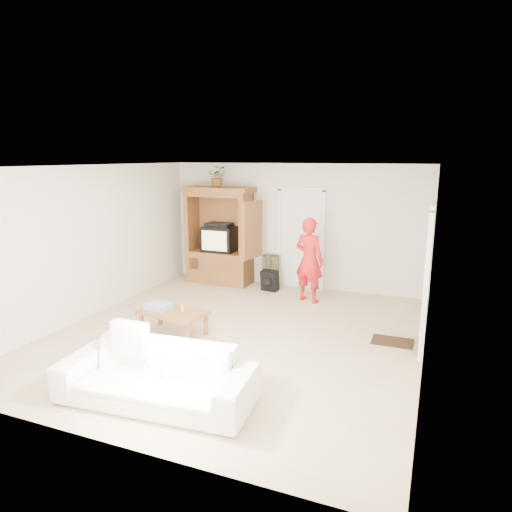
{
  "coord_description": "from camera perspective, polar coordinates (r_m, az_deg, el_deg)",
  "views": [
    {
      "loc": [
        2.78,
        -6.13,
        2.74
      ],
      "look_at": [
        0.09,
        0.6,
        1.15
      ],
      "focal_mm": 32.0,
      "sensor_mm": 36.0,
      "label": 1
    }
  ],
  "objects": [
    {
      "name": "armoire",
      "position": [
        9.98,
        -4.47,
        1.76
      ],
      "size": [
        1.82,
        1.14,
        2.1
      ],
      "color": "brown",
      "rests_on": "floor"
    },
    {
      "name": "wall_right",
      "position": [
        6.3,
        20.93,
        -1.68
      ],
      "size": [
        0.0,
        6.0,
        6.0
      ],
      "primitive_type": "plane",
      "rotation": [
        1.57,
        0.0,
        -1.57
      ],
      "color": "silver",
      "rests_on": "floor"
    },
    {
      "name": "backpack_olive",
      "position": [
        9.78,
        1.83,
        -1.86
      ],
      "size": [
        0.41,
        0.35,
        0.67
      ],
      "primitive_type": null,
      "rotation": [
        0.0,
        0.0,
        0.28
      ],
      "color": "#47442B",
      "rests_on": "floor"
    },
    {
      "name": "coffee_table",
      "position": [
        7.27,
        -10.33,
        -7.11
      ],
      "size": [
        1.11,
        0.7,
        0.39
      ],
      "rotation": [
        0.0,
        0.0,
        -0.12
      ],
      "color": "brown",
      "rests_on": "floor"
    },
    {
      "name": "wall_left",
      "position": [
        8.38,
        -19.93,
        1.73
      ],
      "size": [
        0.0,
        6.0,
        6.0
      ],
      "primitive_type": "plane",
      "rotation": [
        1.57,
        0.0,
        1.57
      ],
      "color": "silver",
      "rests_on": "floor"
    },
    {
      "name": "sofa",
      "position": [
        5.43,
        -12.4,
        -14.37
      ],
      "size": [
        2.28,
        1.04,
        0.65
      ],
      "primitive_type": "imported",
      "rotation": [
        0.0,
        0.0,
        0.08
      ],
      "color": "white",
      "rests_on": "floor"
    },
    {
      "name": "ceiling",
      "position": [
        6.74,
        -2.63,
        11.16
      ],
      "size": [
        6.0,
        6.0,
        0.0
      ],
      "primitive_type": "plane",
      "rotation": [
        3.14,
        0.0,
        0.0
      ],
      "color": "white",
      "rests_on": "floor"
    },
    {
      "name": "candle",
      "position": [
        7.21,
        -9.19,
        -6.4
      ],
      "size": [
        0.08,
        0.08,
        0.1
      ],
      "primitive_type": "cylinder",
      "color": "tan",
      "rests_on": "coffee_table"
    },
    {
      "name": "towel",
      "position": [
        7.38,
        -12.13,
        -6.14
      ],
      "size": [
        0.41,
        0.32,
        0.08
      ],
      "primitive_type": "cube",
      "rotation": [
        0.0,
        0.0,
        -0.1
      ],
      "color": "#E34BAF",
      "rests_on": "coffee_table"
    },
    {
      "name": "wall_back",
      "position": [
        9.66,
        4.83,
        3.74
      ],
      "size": [
        5.5,
        0.0,
        5.5
      ],
      "primitive_type": "plane",
      "rotation": [
        1.57,
        0.0,
        0.0
      ],
      "color": "silver",
      "rests_on": "floor"
    },
    {
      "name": "plant",
      "position": [
        9.81,
        -4.82,
        9.85
      ],
      "size": [
        0.48,
        0.45,
        0.44
      ],
      "primitive_type": "imported",
      "rotation": [
        0.0,
        0.0,
        0.35
      ],
      "color": "#4C7238",
      "rests_on": "armoire"
    },
    {
      "name": "man",
      "position": [
        8.72,
        6.67,
        -0.49
      ],
      "size": [
        0.68,
        0.55,
        1.63
      ],
      "primitive_type": "imported",
      "rotation": [
        0.0,
        0.0,
        2.84
      ],
      "color": "red",
      "rests_on": "floor"
    },
    {
      "name": "doormat",
      "position": [
        7.28,
        16.67,
        -10.2
      ],
      "size": [
        0.6,
        0.4,
        0.02
      ],
      "primitive_type": "cube",
      "color": "#382316",
      "rests_on": "floor"
    },
    {
      "name": "framed_picture",
      "position": [
        8.11,
        21.26,
        3.45
      ],
      "size": [
        0.03,
        0.6,
        0.48
      ],
      "primitive_type": "cube",
      "color": "black",
      "rests_on": "wall_right"
    },
    {
      "name": "doorway_right",
      "position": [
        6.95,
        20.67,
        -2.78
      ],
      "size": [
        0.05,
        0.9,
        2.04
      ],
      "primitive_type": "cube",
      "color": "black",
      "rests_on": "floor"
    },
    {
      "name": "wall_front",
      "position": [
        4.43,
        -18.82,
        -7.29
      ],
      "size": [
        5.5,
        0.0,
        5.5
      ],
      "primitive_type": "plane",
      "rotation": [
        -1.57,
        0.0,
        0.0
      ],
      "color": "silver",
      "rests_on": "floor"
    },
    {
      "name": "floor",
      "position": [
        7.27,
        -2.42,
        -9.79
      ],
      "size": [
        6.0,
        6.0,
        0.0
      ],
      "primitive_type": "plane",
      "color": "tan",
      "rests_on": "ground"
    },
    {
      "name": "backpack_black",
      "position": [
        9.46,
        1.73,
        -3.15
      ],
      "size": [
        0.36,
        0.24,
        0.42
      ],
      "primitive_type": null,
      "rotation": [
        0.0,
        0.0,
        -0.12
      ],
      "color": "black",
      "rests_on": "floor"
    },
    {
      "name": "door_back",
      "position": [
        9.63,
        5.6,
        2.02
      ],
      "size": [
        0.85,
        0.05,
        2.04
      ],
      "primitive_type": "cube",
      "color": "white",
      "rests_on": "floor"
    }
  ]
}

